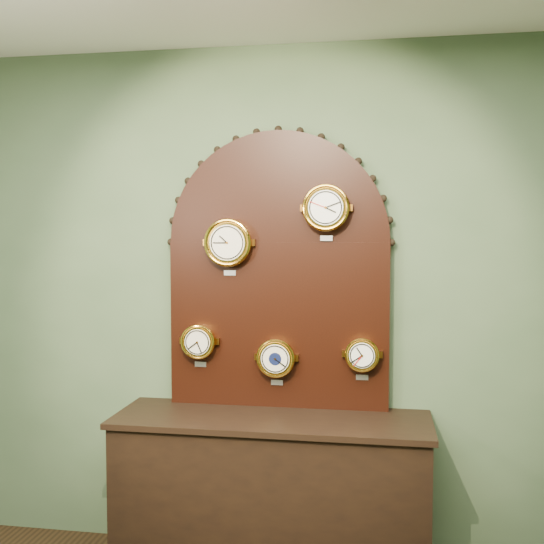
% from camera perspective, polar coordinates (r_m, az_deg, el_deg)
% --- Properties ---
extents(wall_back, '(4.00, 0.00, 4.00)m').
position_cam_1_polar(wall_back, '(3.61, 0.66, -2.61)').
color(wall_back, '#475D40').
rests_on(wall_back, ground).
extents(shop_counter, '(1.60, 0.50, 0.80)m').
position_cam_1_polar(shop_counter, '(3.60, -0.06, -19.12)').
color(shop_counter, black).
rests_on(shop_counter, ground_plane).
extents(display_board, '(1.26, 0.06, 1.53)m').
position_cam_1_polar(display_board, '(3.54, 0.54, 0.94)').
color(display_board, black).
rests_on(display_board, shop_counter).
extents(roman_clock, '(0.26, 0.08, 0.31)m').
position_cam_1_polar(roman_clock, '(3.52, -3.83, 2.57)').
color(roman_clock, gold).
rests_on(roman_clock, display_board).
extents(arabic_clock, '(0.25, 0.08, 0.30)m').
position_cam_1_polar(arabic_clock, '(3.44, 4.74, 5.61)').
color(arabic_clock, gold).
rests_on(arabic_clock, display_board).
extents(hygrometer, '(0.19, 0.08, 0.24)m').
position_cam_1_polar(hygrometer, '(3.62, -6.41, -6.04)').
color(hygrometer, gold).
rests_on(hygrometer, display_board).
extents(barometer, '(0.21, 0.08, 0.26)m').
position_cam_1_polar(barometer, '(3.54, 0.35, -7.51)').
color(barometer, gold).
rests_on(barometer, display_board).
extents(tide_clock, '(0.18, 0.08, 0.23)m').
position_cam_1_polar(tide_clock, '(3.49, 7.88, -7.16)').
color(tide_clock, gold).
rests_on(tide_clock, display_board).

